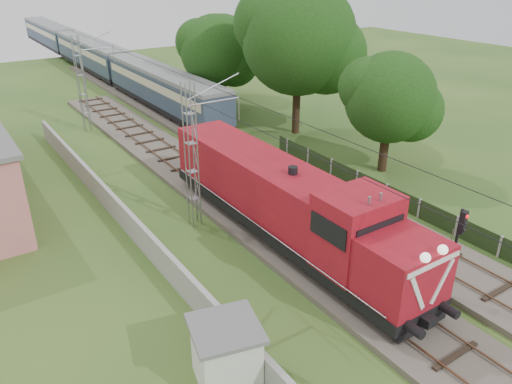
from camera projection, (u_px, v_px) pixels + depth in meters
ground at (395, 321)px, 20.58m from camera, size 140.00×140.00×0.00m
track_main at (292, 244)px, 25.77m from camera, size 4.20×70.00×0.45m
track_side at (240, 151)px, 38.06m from camera, size 4.20×80.00×0.45m
catenary at (192, 156)px, 26.40m from camera, size 3.31×70.00×8.00m
boundary_wall at (135, 229)px, 26.02m from camera, size 0.25×40.00×1.50m
fence at (457, 226)px, 26.60m from camera, size 0.12×32.00×1.20m
locomotive at (286, 202)px, 25.31m from camera, size 3.20×18.26×4.64m
coach_rake at (91, 53)px, 64.21m from camera, size 2.98×66.33×3.44m
signal_post at (458, 240)px, 20.43m from camera, size 0.49×0.39×4.49m
relay_hut at (226, 354)px, 17.18m from camera, size 2.82×2.82×2.40m
tree_a at (391, 99)px, 33.02m from camera, size 6.34×6.04×8.22m
tree_b at (300, 39)px, 39.51m from camera, size 9.59×9.13×12.43m
tree_c at (217, 52)px, 46.26m from camera, size 7.00×6.66×9.07m
tree_d at (223, 45)px, 52.09m from camera, size 6.53×6.22×8.47m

